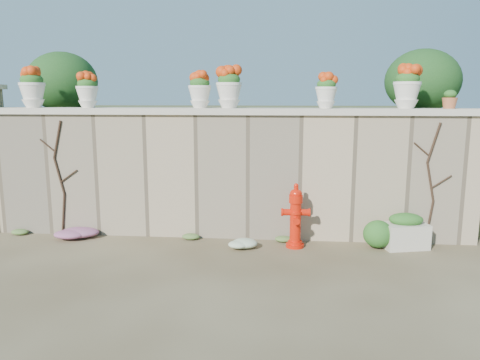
# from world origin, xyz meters

# --- Properties ---
(ground) EXTENTS (80.00, 80.00, 0.00)m
(ground) POSITION_xyz_m (0.00, 0.00, 0.00)
(ground) COLOR #493A24
(ground) RESTS_ON ground
(stone_wall) EXTENTS (8.00, 0.40, 2.00)m
(stone_wall) POSITION_xyz_m (0.00, 1.80, 1.00)
(stone_wall) COLOR tan
(stone_wall) RESTS_ON ground
(wall_cap) EXTENTS (8.10, 0.52, 0.10)m
(wall_cap) POSITION_xyz_m (0.00, 1.80, 2.05)
(wall_cap) COLOR beige
(wall_cap) RESTS_ON stone_wall
(raised_fill) EXTENTS (9.00, 6.00, 2.00)m
(raised_fill) POSITION_xyz_m (0.00, 5.00, 1.00)
(raised_fill) COLOR #384C23
(raised_fill) RESTS_ON ground
(back_shrub_left) EXTENTS (1.30, 1.30, 1.10)m
(back_shrub_left) POSITION_xyz_m (-3.20, 3.00, 2.55)
(back_shrub_left) COLOR #143814
(back_shrub_left) RESTS_ON raised_fill
(back_shrub_right) EXTENTS (1.30, 1.30, 1.10)m
(back_shrub_right) POSITION_xyz_m (3.40, 3.00, 2.55)
(back_shrub_right) COLOR #143814
(back_shrub_right) RESTS_ON raised_fill
(vine_left) EXTENTS (0.60, 0.04, 1.91)m
(vine_left) POSITION_xyz_m (-2.67, 1.58, 0.99)
(vine_left) COLOR black
(vine_left) RESTS_ON ground
(vine_right) EXTENTS (0.60, 0.04, 1.91)m
(vine_right) POSITION_xyz_m (3.23, 1.58, 0.99)
(vine_right) COLOR black
(vine_right) RESTS_ON ground
(fire_hydrant) EXTENTS (0.42, 0.30, 0.99)m
(fire_hydrant) POSITION_xyz_m (1.17, 1.28, 0.50)
(fire_hydrant) COLOR red
(fire_hydrant) RESTS_ON ground
(planter_box) EXTENTS (0.73, 0.52, 0.55)m
(planter_box) POSITION_xyz_m (2.84, 1.38, 0.25)
(planter_box) COLOR beige
(planter_box) RESTS_ON ground
(green_shrub) EXTENTS (0.55, 0.50, 0.53)m
(green_shrub) POSITION_xyz_m (2.38, 1.36, 0.26)
(green_shrub) COLOR #1E5119
(green_shrub) RESTS_ON ground
(magenta_clump) EXTENTS (0.80, 0.54, 0.21)m
(magenta_clump) POSITION_xyz_m (-2.37, 1.37, 0.11)
(magenta_clump) COLOR #C928AC
(magenta_clump) RESTS_ON ground
(white_flowers) EXTENTS (0.52, 0.42, 0.19)m
(white_flowers) POSITION_xyz_m (0.35, 1.09, 0.09)
(white_flowers) COLOR white
(white_flowers) RESTS_ON ground
(urn_pot_0) EXTENTS (0.42, 0.42, 0.65)m
(urn_pot_0) POSITION_xyz_m (-3.15, 1.80, 2.42)
(urn_pot_0) COLOR silver
(urn_pot_0) RESTS_ON wall_cap
(urn_pot_1) EXTENTS (0.36, 0.36, 0.56)m
(urn_pot_1) POSITION_xyz_m (-2.22, 1.80, 2.38)
(urn_pot_1) COLOR silver
(urn_pot_1) RESTS_ON wall_cap
(urn_pot_2) EXTENTS (0.36, 0.36, 0.57)m
(urn_pot_2) POSITION_xyz_m (-0.37, 1.80, 2.38)
(urn_pot_2) COLOR silver
(urn_pot_2) RESTS_ON wall_cap
(urn_pot_3) EXTENTS (0.41, 0.41, 0.64)m
(urn_pot_3) POSITION_xyz_m (0.10, 1.80, 2.42)
(urn_pot_3) COLOR silver
(urn_pot_3) RESTS_ON wall_cap
(urn_pot_4) EXTENTS (0.34, 0.34, 0.53)m
(urn_pot_4) POSITION_xyz_m (1.62, 1.80, 2.36)
(urn_pot_4) COLOR silver
(urn_pot_4) RESTS_ON wall_cap
(urn_pot_5) EXTENTS (0.42, 0.42, 0.65)m
(urn_pot_5) POSITION_xyz_m (2.83, 1.80, 2.42)
(urn_pot_5) COLOR silver
(urn_pot_5) RESTS_ON wall_cap
(terracotta_pot) EXTENTS (0.23, 0.23, 0.27)m
(terracotta_pot) POSITION_xyz_m (3.48, 1.80, 2.23)
(terracotta_pot) COLOR #AC5B34
(terracotta_pot) RESTS_ON wall_cap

